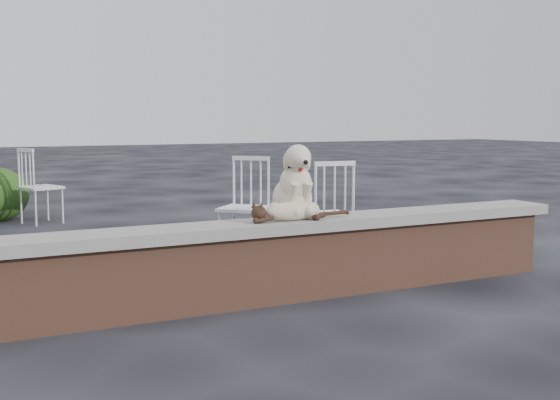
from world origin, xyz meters
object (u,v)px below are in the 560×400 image
cat (292,210)px  chair_e (41,186)px  chair_d (244,207)px  chair_c (325,213)px  dog (292,180)px

cat → chair_e: (-1.03, 4.71, -0.19)m
chair_d → chair_c: bearing=-12.8°
cat → chair_c: chair_c is taller
chair_c → chair_d: size_ratio=1.00×
cat → chair_d: size_ratio=0.98×
dog → chair_e: 4.71m
cat → chair_e: bearing=109.3°
dog → chair_c: size_ratio=0.58×
dog → chair_c: 1.17m
cat → chair_c: bearing=55.6°
chair_d → chair_e: (-1.41, 3.02, 0.00)m
dog → chair_d: dog is taller
chair_d → dog: bearing=-55.7°
chair_c → cat: bearing=54.5°
chair_d → chair_e: bearing=160.2°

